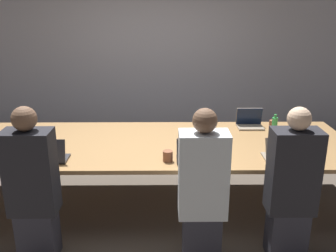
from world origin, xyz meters
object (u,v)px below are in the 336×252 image
object	(u,v)px
person_near_right	(291,188)
cup_near_midright	(168,156)
person_near_midright	(203,191)
bottle_far_right	(275,124)
laptop_near_right	(282,153)
stapler	(182,143)
cup_far_right	(272,124)
person_near_left	(33,189)
laptop_near_midright	(194,156)
laptop_near_left	(48,155)
laptop_far_right	(250,122)

from	to	relation	value
person_near_right	cup_near_midright	xyz separation A→B (m)	(-1.03, 0.43, 0.12)
person_near_midright	cup_near_midright	bearing A→B (deg)	-59.73
bottle_far_right	laptop_near_right	distance (m)	0.82
person_near_midright	stapler	xyz separation A→B (m)	(-0.13, 0.90, 0.09)
person_near_midright	stapler	bearing A→B (deg)	-81.75
person_near_right	stapler	distance (m)	1.23
cup_far_right	person_near_right	distance (m)	1.44
person_near_left	person_near_right	bearing A→B (deg)	179.86
laptop_near_right	person_near_midright	size ratio (longest dim) A/B	0.24
laptop_near_midright	cup_near_midright	distance (m)	0.25
bottle_far_right	person_near_right	world-z (taller)	person_near_right
person_near_right	cup_near_midright	size ratio (longest dim) A/B	13.45
laptop_near_left	cup_near_midright	xyz separation A→B (m)	(1.12, 0.00, -0.02)
person_near_midright	person_near_right	bearing A→B (deg)	-175.98
cup_far_right	person_near_midright	world-z (taller)	person_near_midright
cup_far_right	laptop_near_right	bearing A→B (deg)	-100.44
bottle_far_right	laptop_near_midright	world-z (taller)	laptop_near_midright
cup_near_midright	laptop_near_midright	bearing A→B (deg)	-8.37
laptop_near_midright	stapler	xyz separation A→B (m)	(-0.09, 0.45, -0.04)
cup_far_right	bottle_far_right	xyz separation A→B (m)	(-0.02, -0.15, 0.04)
person_near_right	stapler	size ratio (longest dim) A/B	8.92
laptop_near_right	laptop_near_midright	bearing A→B (deg)	4.33
laptop_near_left	laptop_near_midright	xyz separation A→B (m)	(1.37, -0.03, -0.00)
laptop_far_right	bottle_far_right	size ratio (longest dim) A/B	1.49
person_near_left	stapler	xyz separation A→B (m)	(1.28, 0.85, 0.09)
cup_far_right	cup_near_midright	xyz separation A→B (m)	(-1.26, -0.99, 0.01)
person_near_right	laptop_near_midright	world-z (taller)	person_near_right
laptop_near_midright	person_near_right	bearing A→B (deg)	153.34
cup_far_right	bottle_far_right	distance (m)	0.16
laptop_near_left	bottle_far_right	size ratio (longest dim) A/B	1.73
laptop_near_left	person_near_left	distance (m)	0.44
person_near_left	cup_near_midright	bearing A→B (deg)	-159.33
stapler	person_near_left	bearing A→B (deg)	-174.58
cup_far_right	laptop_far_right	bearing A→B (deg)	175.10
laptop_far_right	laptop_near_midright	xyz separation A→B (m)	(-0.74, -1.05, -0.00)
laptop_near_midright	cup_far_right	bearing A→B (deg)	-134.62
laptop_near_left	stapler	bearing A→B (deg)	-161.75
person_near_right	laptop_near_midright	distance (m)	0.89
laptop_near_left	laptop_near_right	size ratio (longest dim) A/B	1.07
person_near_left	laptop_far_right	bearing A→B (deg)	-145.86
laptop_near_left	bottle_far_right	distance (m)	2.50
person_near_midright	laptop_near_left	bearing A→B (deg)	-18.98
stapler	laptop_near_left	bearing A→B (deg)	170.30
person_near_left	cup_far_right	size ratio (longest dim) A/B	15.25
laptop_near_right	person_near_right	size ratio (longest dim) A/B	0.25
person_near_midright	cup_far_right	bearing A→B (deg)	-123.45
laptop_near_right	laptop_near_midright	xyz separation A→B (m)	(-0.83, -0.06, 0.00)
bottle_far_right	stapler	distance (m)	1.16
cup_far_right	laptop_near_midright	xyz separation A→B (m)	(-1.01, -1.02, 0.02)
cup_far_right	laptop_near_midright	bearing A→B (deg)	-134.62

